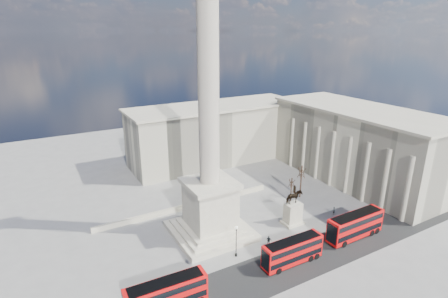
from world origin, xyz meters
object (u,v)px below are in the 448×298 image
red_bus_b (293,251)px  pedestrian_walking (334,211)px  red_bus_c (355,225)px  red_bus_d (425,199)px  equestrian_statue (293,210)px  pedestrian_standing (358,216)px  nelsons_column (210,170)px  victorian_lamp (236,239)px  pedestrian_crossing (269,240)px  red_bus_a (167,295)px

red_bus_b → pedestrian_walking: size_ratio=6.24×
red_bus_c → red_bus_d: size_ratio=1.05×
pedestrian_walking → equestrian_statue: bearing=155.5°
red_bus_d → pedestrian_standing: (-15.64, 3.92, -1.62)m
nelsons_column → pedestrian_standing: bearing=-19.7°
pedestrian_walking → red_bus_b: bearing=-171.6°
nelsons_column → red_bus_c: (22.75, -14.49, -10.35)m
victorian_lamp → pedestrian_walking: victorian_lamp is taller
nelsons_column → red_bus_c: size_ratio=4.11×
nelsons_column → pedestrian_walking: nelsons_column is taller
red_bus_c → victorian_lamp: bearing=164.6°
red_bus_b → pedestrian_walking: (18.19, 8.37, -1.45)m
pedestrian_walking → pedestrian_standing: bearing=-69.9°
pedestrian_crossing → red_bus_a: bearing=60.0°
nelsons_column → pedestrian_standing: (28.72, -10.31, -12.11)m
victorian_lamp → pedestrian_crossing: (6.92, 0.04, -2.54)m
equestrian_statue → nelsons_column: bearing=162.6°
red_bus_c → pedestrian_crossing: (-15.34, 5.90, -1.69)m
equestrian_statue → pedestrian_crossing: equestrian_statue is taller
victorian_lamp → red_bus_c: bearing=-14.8°
red_bus_b → red_bus_c: bearing=1.7°
red_bus_d → pedestrian_standing: red_bus_d is taller
nelsons_column → pedestrian_walking: bearing=-14.0°
red_bus_c → pedestrian_walking: bearing=68.2°
pedestrian_standing → pedestrian_crossing: (-21.31, 1.73, 0.08)m
pedestrian_walking → pedestrian_crossing: bearing=170.4°
red_bus_d → equestrian_statue: equestrian_statue is taller
red_bus_b → pedestrian_walking: bearing=25.2°
nelsons_column → red_bus_a: nelsons_column is taller
red_bus_b → red_bus_c: (15.09, 0.31, 0.25)m
pedestrian_standing → pedestrian_crossing: bearing=-12.8°
red_bus_b → equestrian_statue: 12.81m
red_bus_a → red_bus_c: red_bus_c is taller
nelsons_column → equestrian_statue: bearing=-17.4°
victorian_lamp → pedestrian_standing: (28.22, -1.68, -2.62)m
red_bus_d → nelsons_column: bearing=166.4°
equestrian_statue → pedestrian_standing: (12.85, -5.33, -2.12)m
red_bus_a → equestrian_statue: bearing=19.3°
red_bus_b → victorian_lamp: (-7.17, 6.17, 1.10)m
victorian_lamp → red_bus_b: bearing=-40.7°
red_bus_d → victorian_lamp: victorian_lamp is taller
equestrian_statue → pedestrian_crossing: (-8.45, -3.60, -2.04)m
red_bus_c → pedestrian_walking: (3.11, 8.06, -1.69)m
red_bus_c → victorian_lamp: 23.03m
pedestrian_walking → pedestrian_crossing: size_ratio=0.99×
pedestrian_walking → pedestrian_crossing: (-18.44, -2.15, 0.01)m
red_bus_a → red_bus_b: red_bus_a is taller
pedestrian_crossing → nelsons_column: bearing=-4.0°
nelsons_column → victorian_lamp: size_ratio=8.57×
red_bus_b → red_bus_d: size_ratio=0.95×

